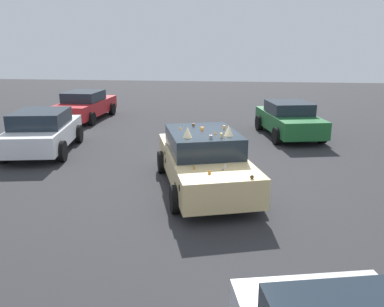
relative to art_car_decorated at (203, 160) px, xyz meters
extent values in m
plane|color=#2D2D30|center=(-0.02, -0.01, -0.74)|extent=(60.00, 60.00, 0.00)
cube|color=#D8BC7F|center=(-0.02, -0.01, -0.14)|extent=(4.90, 3.09, 0.68)
cube|color=#1E2833|center=(0.08, 0.02, 0.46)|extent=(2.62, 2.25, 0.52)
cylinder|color=black|center=(-1.10, -1.32, -0.43)|extent=(0.66, 0.40, 0.63)
cylinder|color=black|center=(-1.65, 0.46, -0.43)|extent=(0.66, 0.40, 0.63)
cylinder|color=black|center=(1.61, -0.47, -0.43)|extent=(0.66, 0.40, 0.63)
cylinder|color=black|center=(1.05, 1.30, -0.43)|extent=(0.66, 0.40, 0.63)
ellipsoid|color=black|center=(0.88, -0.68, 0.00)|extent=(0.10, 0.05, 0.10)
ellipsoid|color=black|center=(0.40, 1.08, 0.03)|extent=(0.13, 0.06, 0.10)
ellipsoid|color=black|center=(0.95, -0.66, -0.17)|extent=(0.19, 0.08, 0.13)
ellipsoid|color=black|center=(-1.05, -1.28, -0.25)|extent=(0.19, 0.08, 0.10)
ellipsoid|color=black|center=(0.79, 1.20, -0.15)|extent=(0.13, 0.06, 0.15)
ellipsoid|color=black|center=(-1.08, -1.29, -0.11)|extent=(0.15, 0.06, 0.09)
ellipsoid|color=black|center=(0.00, -0.96, -0.11)|extent=(0.18, 0.07, 0.12)
ellipsoid|color=black|center=(-1.45, 0.50, -0.15)|extent=(0.11, 0.05, 0.08)
ellipsoid|color=black|center=(0.30, 1.05, -0.16)|extent=(0.14, 0.06, 0.13)
ellipsoid|color=black|center=(0.60, -0.77, -0.06)|extent=(0.13, 0.06, 0.11)
ellipsoid|color=black|center=(-2.08, 0.31, 0.00)|extent=(0.12, 0.06, 0.15)
ellipsoid|color=black|center=(0.04, -0.94, -0.22)|extent=(0.12, 0.05, 0.14)
cone|color=silver|center=(-1.26, -0.60, 0.26)|extent=(0.09, 0.09, 0.11)
cone|color=orange|center=(-1.75, -0.28, 0.25)|extent=(0.10, 0.10, 0.10)
sphere|color=orange|center=(-1.68, -0.29, 0.24)|extent=(0.07, 0.07, 0.07)
cone|color=#A87A38|center=(-1.45, 0.08, 0.27)|extent=(0.10, 0.10, 0.13)
sphere|color=gray|center=(-1.43, -0.56, 0.23)|extent=(0.05, 0.05, 0.05)
sphere|color=#51381E|center=(-1.92, -1.17, 0.24)|extent=(0.08, 0.08, 0.08)
cylinder|color=tan|center=(-0.55, -0.47, 0.78)|extent=(0.09, 0.09, 0.11)
cylinder|color=gray|center=(-0.68, -0.23, 0.77)|extent=(0.11, 0.11, 0.08)
cone|color=orange|center=(0.23, 0.62, 0.77)|extent=(0.09, 0.09, 0.08)
cylinder|color=orange|center=(0.20, 0.06, 0.77)|extent=(0.11, 0.11, 0.08)
cone|color=#A87A38|center=(-0.22, -0.31, 0.77)|extent=(0.09, 0.09, 0.09)
cylinder|color=#51381E|center=(0.72, 0.34, 0.76)|extent=(0.10, 0.10, 0.07)
cylinder|color=orange|center=(0.45, -0.49, 0.77)|extent=(0.07, 0.07, 0.08)
cone|color=beige|center=(-0.35, -0.63, 0.85)|extent=(0.21, 0.21, 0.26)
cone|color=beige|center=(-0.65, 0.32, 0.85)|extent=(0.21, 0.21, 0.26)
cube|color=red|center=(8.73, 6.65, -0.15)|extent=(4.61, 1.73, 0.66)
cube|color=#1E2833|center=(8.63, 6.65, 0.41)|extent=(1.98, 1.57, 0.47)
cylinder|color=black|center=(10.16, 7.50, -0.44)|extent=(0.61, 0.23, 0.61)
cylinder|color=black|center=(10.14, 5.77, -0.44)|extent=(0.61, 0.23, 0.61)
cylinder|color=black|center=(7.31, 7.53, -0.44)|extent=(0.61, 0.23, 0.61)
cylinder|color=black|center=(7.29, 5.80, -0.44)|extent=(0.61, 0.23, 0.61)
cube|color=white|center=(2.77, 5.77, -0.13)|extent=(4.25, 2.48, 0.64)
cube|color=#1E2833|center=(2.66, 5.75, 0.44)|extent=(2.22, 1.96, 0.51)
cylinder|color=black|center=(3.82, 6.89, -0.41)|extent=(0.70, 0.34, 0.68)
cylinder|color=black|center=(4.15, 5.11, -0.41)|extent=(0.70, 0.34, 0.68)
cylinder|color=black|center=(1.39, 6.43, -0.41)|extent=(0.70, 0.34, 0.68)
cylinder|color=black|center=(1.72, 4.65, -0.41)|extent=(0.70, 0.34, 0.68)
cube|color=#1E602D|center=(6.20, -2.88, -0.15)|extent=(4.30, 2.53, 0.66)
cube|color=#1E2833|center=(6.29, -2.86, 0.41)|extent=(2.05, 1.91, 0.45)
cylinder|color=black|center=(5.17, -4.00, -0.43)|extent=(0.66, 0.35, 0.63)
cylinder|color=black|center=(4.79, -2.30, -0.43)|extent=(0.66, 0.35, 0.63)
cylinder|color=black|center=(7.60, -3.47, -0.43)|extent=(0.66, 0.35, 0.63)
cylinder|color=black|center=(7.23, -1.76, -0.43)|extent=(0.66, 0.35, 0.63)
camera|label=1|loc=(-9.45, -0.85, 2.84)|focal=36.16mm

